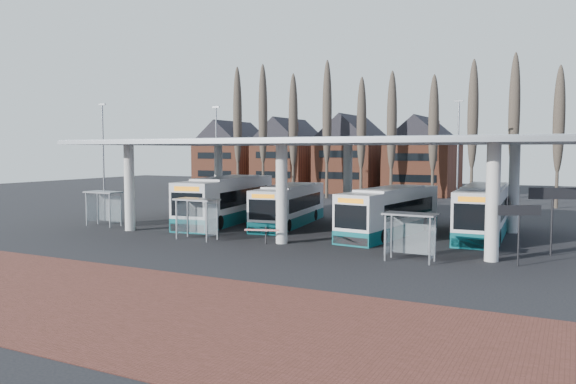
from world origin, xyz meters
The scene contains 18 objects.
ground centered at (0.00, 0.00, 0.00)m, with size 140.00×140.00×0.00m, color black.
brick_strip centered at (0.00, -12.00, 0.01)m, with size 70.00×10.00×0.03m, color brown.
station_canopy centered at (0.00, 8.00, 5.68)m, with size 32.00×16.00×6.34m.
poplar_row centered at (0.00, 33.00, 8.78)m, with size 45.10×1.10×14.50m.
townhouse_row centered at (-15.75, 44.00, 5.94)m, with size 36.80×10.30×12.25m.
lamp_post_a centered at (-18.00, 22.00, 5.34)m, with size 0.80×0.16×10.17m.
lamp_post_b centered at (6.00, 26.00, 5.34)m, with size 0.80×0.16×10.17m.
lamp_post_d centered at (-26.00, 14.00, 5.34)m, with size 0.80×0.16×10.17m.
bus_0 centered at (-8.45, 9.48, 1.67)m, with size 4.52×13.00×3.54m.
bus_1 centered at (-3.41, 10.29, 1.43)m, with size 3.86×11.11×3.03m.
bus_2 centered at (4.81, 8.97, 1.48)m, with size 3.82×11.53×3.14m.
bus_3 centered at (10.40, 11.56, 1.58)m, with size 3.10×12.14×3.35m.
shelter_0 centered at (-15.38, 3.53, 1.87)m, with size 2.79×1.43×2.57m.
shelter_1 centered at (-5.44, 1.51, 1.87)m, with size 2.83×1.50×2.57m.
shelter_2 centered at (8.32, 0.75, 1.78)m, with size 2.66×1.37×2.45m.
info_sign_0 centered at (13.32, 1.79, 2.50)m, with size 1.88×0.89×2.98m.
info_sign_1 centered at (14.64, 5.48, 3.05)m, with size 2.33×1.00×3.64m.
barrier centered at (-0.73, 1.49, 0.81)m, with size 2.02×0.88×1.04m.
Camera 1 is at (15.60, -27.19, 5.63)m, focal length 35.00 mm.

